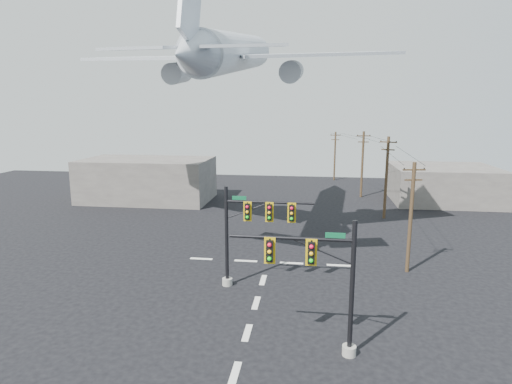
# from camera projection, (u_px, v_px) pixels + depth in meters

# --- Properties ---
(ground) EXTENTS (120.00, 120.00, 0.00)m
(ground) POSITION_uv_depth(u_px,v_px,m) (247.00, 333.00, 25.43)
(ground) COLOR black
(ground) RESTS_ON ground
(lane_markings) EXTENTS (14.00, 21.20, 0.01)m
(lane_markings) POSITION_uv_depth(u_px,v_px,m) (259.00, 295.00, 30.62)
(lane_markings) COLOR silver
(lane_markings) RESTS_ON ground
(signal_mast_near) EXTENTS (6.88, 0.83, 7.54)m
(signal_mast_near) POSITION_uv_depth(u_px,v_px,m) (325.00, 284.00, 22.50)
(signal_mast_near) COLOR gray
(signal_mast_near) RESTS_ON ground
(signal_mast_far) EXTENTS (6.74, 0.83, 7.59)m
(signal_mast_far) POSITION_uv_depth(u_px,v_px,m) (248.00, 232.00, 31.18)
(signal_mast_far) COLOR gray
(signal_mast_far) RESTS_ON ground
(utility_pole_a) EXTENTS (1.79, 0.47, 9.01)m
(utility_pole_a) POSITION_uv_depth(u_px,v_px,m) (411.00, 216.00, 34.03)
(utility_pole_a) COLOR #44331D
(utility_pole_a) RESTS_ON ground
(utility_pole_b) EXTENTS (1.87, 0.95, 9.87)m
(utility_pole_b) POSITION_uv_depth(u_px,v_px,m) (386.00, 176.00, 50.84)
(utility_pole_b) COLOR #44331D
(utility_pole_b) RESTS_ON ground
(utility_pole_c) EXTENTS (2.01, 0.33, 9.80)m
(utility_pole_c) POSITION_uv_depth(u_px,v_px,m) (362.00, 163.00, 63.21)
(utility_pole_c) COLOR #44331D
(utility_pole_c) RESTS_ON ground
(utility_pole_d) EXTENTS (1.84, 0.31, 8.88)m
(utility_pole_d) POSITION_uv_depth(u_px,v_px,m) (335.00, 155.00, 78.31)
(utility_pole_d) COLOR #44331D
(utility_pole_d) RESTS_ON ground
(power_lines) EXTENTS (6.54, 45.00, 0.50)m
(power_lines) POSITION_uv_depth(u_px,v_px,m) (370.00, 142.00, 55.30)
(power_lines) COLOR black
(airliner) EXTENTS (31.74, 33.33, 8.74)m
(airliner) POSITION_uv_depth(u_px,v_px,m) (234.00, 53.00, 41.36)
(airliner) COLOR #ADB3B9
(building_left) EXTENTS (18.00, 10.00, 6.00)m
(building_left) POSITION_uv_depth(u_px,v_px,m) (148.00, 180.00, 61.52)
(building_left) COLOR slate
(building_left) RESTS_ON ground
(building_right) EXTENTS (14.00, 12.00, 5.00)m
(building_right) POSITION_uv_depth(u_px,v_px,m) (443.00, 184.00, 60.93)
(building_right) COLOR slate
(building_right) RESTS_ON ground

